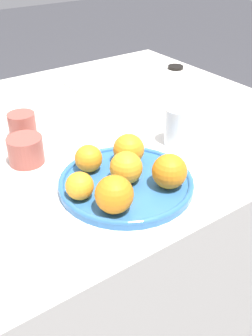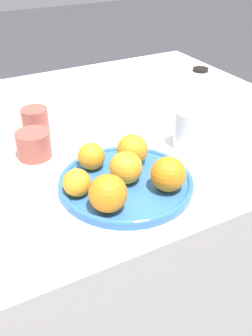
{
  "view_description": "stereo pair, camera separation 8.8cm",
  "coord_description": "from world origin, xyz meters",
  "px_view_note": "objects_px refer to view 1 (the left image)",
  "views": [
    {
      "loc": [
        -0.44,
        -0.93,
        1.29
      ],
      "look_at": [
        -0.01,
        -0.32,
        0.82
      ],
      "focal_mm": 42.0,
      "sensor_mm": 36.0,
      "label": 1
    },
    {
      "loc": [
        -0.36,
        -0.98,
        1.29
      ],
      "look_at": [
        -0.01,
        -0.32,
        0.82
      ],
      "focal_mm": 42.0,
      "sensor_mm": 36.0,
      "label": 2
    }
  ],
  "objects_px": {
    "orange_5": "(89,158)",
    "water_glass": "(178,127)",
    "orange_2": "(169,171)",
    "orange_4": "(80,186)",
    "cup_0": "(26,150)",
    "soy_dish": "(176,67)",
    "cup_1": "(22,126)",
    "fruit_platter": "(126,182)",
    "orange_3": "(114,194)",
    "napkin": "(85,84)",
    "orange_1": "(126,168)",
    "orange_0": "(129,149)"
  },
  "relations": [
    {
      "from": "orange_2",
      "to": "cup_0",
      "type": "xyz_separation_m",
      "value": [
        -0.21,
        0.3,
        -0.02
      ]
    },
    {
      "from": "cup_0",
      "to": "soy_dish",
      "type": "distance_m",
      "value": 0.86
    },
    {
      "from": "orange_1",
      "to": "cup_1",
      "type": "distance_m",
      "value": 0.37
    },
    {
      "from": "orange_4",
      "to": "cup_1",
      "type": "relative_size",
      "value": 0.81
    },
    {
      "from": "orange_4",
      "to": "orange_1",
      "type": "bearing_deg",
      "value": -3.14
    },
    {
      "from": "fruit_platter",
      "to": "cup_1",
      "type": "height_order",
      "value": "cup_1"
    },
    {
      "from": "orange_0",
      "to": "water_glass",
      "type": "distance_m",
      "value": 0.18
    },
    {
      "from": "orange_5",
      "to": "water_glass",
      "type": "bearing_deg",
      "value": -0.25
    },
    {
      "from": "orange_0",
      "to": "orange_5",
      "type": "xyz_separation_m",
      "value": [
        -0.1,
        0.03,
        -0.01
      ]
    },
    {
      "from": "orange_2",
      "to": "napkin",
      "type": "relative_size",
      "value": 0.58
    },
    {
      "from": "orange_5",
      "to": "soy_dish",
      "type": "xyz_separation_m",
      "value": [
        0.7,
        0.48,
        -0.04
      ]
    },
    {
      "from": "napkin",
      "to": "fruit_platter",
      "type": "bearing_deg",
      "value": -112.22
    },
    {
      "from": "orange_5",
      "to": "soy_dish",
      "type": "height_order",
      "value": "orange_5"
    },
    {
      "from": "orange_2",
      "to": "soy_dish",
      "type": "xyz_separation_m",
      "value": [
        0.58,
        0.64,
        -0.05
      ]
    },
    {
      "from": "orange_3",
      "to": "cup_1",
      "type": "height_order",
      "value": "orange_3"
    },
    {
      "from": "cup_1",
      "to": "water_glass",
      "type": "bearing_deg",
      "value": -39.27
    },
    {
      "from": "orange_0",
      "to": "orange_2",
      "type": "distance_m",
      "value": 0.13
    },
    {
      "from": "fruit_platter",
      "to": "orange_4",
      "type": "bearing_deg",
      "value": 177.79
    },
    {
      "from": "cup_0",
      "to": "orange_0",
      "type": "bearing_deg",
      "value": -41.55
    },
    {
      "from": "cup_0",
      "to": "orange_3",
      "type": "bearing_deg",
      "value": -78.53
    },
    {
      "from": "fruit_platter",
      "to": "orange_3",
      "type": "xyz_separation_m",
      "value": [
        -0.08,
        -0.07,
        0.04
      ]
    },
    {
      "from": "orange_2",
      "to": "orange_4",
      "type": "height_order",
      "value": "orange_2"
    },
    {
      "from": "fruit_platter",
      "to": "orange_1",
      "type": "distance_m",
      "value": 0.04
    },
    {
      "from": "cup_1",
      "to": "cup_0",
      "type": "bearing_deg",
      "value": -109.36
    },
    {
      "from": "water_glass",
      "to": "napkin",
      "type": "height_order",
      "value": "water_glass"
    },
    {
      "from": "orange_3",
      "to": "orange_4",
      "type": "bearing_deg",
      "value": 114.68
    },
    {
      "from": "orange_3",
      "to": "orange_4",
      "type": "distance_m",
      "value": 0.09
    },
    {
      "from": "orange_3",
      "to": "orange_4",
      "type": "relative_size",
      "value": 1.3
    },
    {
      "from": "orange_5",
      "to": "cup_0",
      "type": "xyz_separation_m",
      "value": [
        -0.1,
        0.14,
        -0.01
      ]
    },
    {
      "from": "fruit_platter",
      "to": "napkin",
      "type": "xyz_separation_m",
      "value": [
        0.25,
        0.62,
        -0.01
      ]
    },
    {
      "from": "fruit_platter",
      "to": "napkin",
      "type": "height_order",
      "value": "fruit_platter"
    },
    {
      "from": "cup_0",
      "to": "cup_1",
      "type": "height_order",
      "value": "cup_1"
    },
    {
      "from": "orange_4",
      "to": "fruit_platter",
      "type": "bearing_deg",
      "value": -2.21
    },
    {
      "from": "orange_0",
      "to": "water_glass",
      "type": "xyz_separation_m",
      "value": [
        0.18,
        0.03,
        -0.0
      ]
    },
    {
      "from": "orange_1",
      "to": "orange_5",
      "type": "height_order",
      "value": "orange_1"
    },
    {
      "from": "orange_1",
      "to": "soy_dish",
      "type": "bearing_deg",
      "value": 41.18
    },
    {
      "from": "orange_0",
      "to": "orange_4",
      "type": "distance_m",
      "value": 0.18
    },
    {
      "from": "water_glass",
      "to": "cup_0",
      "type": "distance_m",
      "value": 0.4
    },
    {
      "from": "cup_0",
      "to": "napkin",
      "type": "height_order",
      "value": "cup_0"
    },
    {
      "from": "orange_3",
      "to": "napkin",
      "type": "distance_m",
      "value": 0.77
    },
    {
      "from": "orange_5",
      "to": "water_glass",
      "type": "xyz_separation_m",
      "value": [
        0.28,
        -0.0,
        0.0
      ]
    },
    {
      "from": "cup_1",
      "to": "orange_3",
      "type": "bearing_deg",
      "value": -87.6
    },
    {
      "from": "orange_4",
      "to": "orange_3",
      "type": "bearing_deg",
      "value": -65.32
    },
    {
      "from": "orange_4",
      "to": "water_glass",
      "type": "xyz_separation_m",
      "value": [
        0.35,
        0.08,
        0.01
      ]
    },
    {
      "from": "orange_3",
      "to": "cup_1",
      "type": "bearing_deg",
      "value": 92.4
    },
    {
      "from": "orange_3",
      "to": "soy_dish",
      "type": "xyz_separation_m",
      "value": [
        0.73,
        0.64,
        -0.05
      ]
    },
    {
      "from": "orange_2",
      "to": "cup_1",
      "type": "distance_m",
      "value": 0.46
    },
    {
      "from": "orange_4",
      "to": "soy_dish",
      "type": "relative_size",
      "value": 0.96
    },
    {
      "from": "orange_3",
      "to": "orange_2",
      "type": "bearing_deg",
      "value": 0.68
    },
    {
      "from": "orange_2",
      "to": "orange_4",
      "type": "xyz_separation_m",
      "value": [
        -0.18,
        0.08,
        -0.01
      ]
    }
  ]
}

